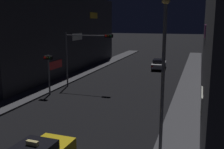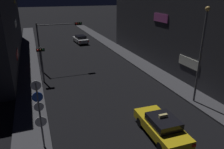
{
  "view_description": "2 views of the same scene",
  "coord_description": "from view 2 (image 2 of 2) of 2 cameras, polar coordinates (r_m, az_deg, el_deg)",
  "views": [
    {
      "loc": [
        7.64,
        -1.52,
        6.65
      ],
      "look_at": [
        1.75,
        16.21,
        2.93
      ],
      "focal_mm": 42.75,
      "sensor_mm": 36.0,
      "label": 1
    },
    {
      "loc": [
        -5.9,
        -2.12,
        8.64
      ],
      "look_at": [
        -0.05,
        13.65,
        2.19
      ],
      "focal_mm": 34.36,
      "sensor_mm": 36.0,
      "label": 2
    }
  ],
  "objects": [
    {
      "name": "traffic_light_overhead",
      "position": [
        25.51,
        -14.76,
        9.9
      ],
      "size": [
        5.07,
        0.42,
        5.55
      ],
      "color": "slate",
      "rests_on": "ground_plane"
    },
    {
      "name": "traffic_light_left_kerb",
      "position": [
        22.27,
        -18.31,
        4.29
      ],
      "size": [
        0.8,
        0.42,
        3.69
      ],
      "color": "slate",
      "rests_on": "ground_plane"
    },
    {
      "name": "sidewalk_left",
      "position": [
        31.17,
        -21.2,
        3.57
      ],
      "size": [
        2.3,
        59.68,
        0.14
      ],
      "primitive_type": "cube",
      "color": "#424247",
      "rests_on": "ground_plane"
    },
    {
      "name": "taxi",
      "position": [
        14.28,
        13.05,
        -13.24
      ],
      "size": [
        1.91,
        4.49,
        1.62
      ],
      "color": "yellow",
      "rests_on": "ground_plane"
    },
    {
      "name": "building_facade_right",
      "position": [
        28.25,
        21.0,
        15.3
      ],
      "size": [
        9.12,
        27.3,
        12.99
      ],
      "color": "#333338",
      "rests_on": "ground_plane"
    },
    {
      "name": "street_lamp_near_block",
      "position": [
        17.89,
        22.68,
        6.04
      ],
      "size": [
        0.36,
        0.36,
        7.6
      ],
      "color": "slate",
      "rests_on": "sidewalk_right"
    },
    {
      "name": "sign_pole_left",
      "position": [
        12.56,
        -18.75,
        -9.17
      ],
      "size": [
        0.64,
        0.1,
        4.23
      ],
      "color": "slate",
      "rests_on": "sidewalk_left"
    },
    {
      "name": "far_car",
      "position": [
        39.83,
        -8.36,
        9.3
      ],
      "size": [
        2.09,
        4.56,
        1.42
      ],
      "color": "#B7B7BC",
      "rests_on": "ground_plane"
    },
    {
      "name": "sidewalk_right",
      "position": [
        33.64,
        2.5,
        6.19
      ],
      "size": [
        2.3,
        59.68,
        0.14
      ],
      "primitive_type": "cube",
      "color": "#424247",
      "rests_on": "ground_plane"
    }
  ]
}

